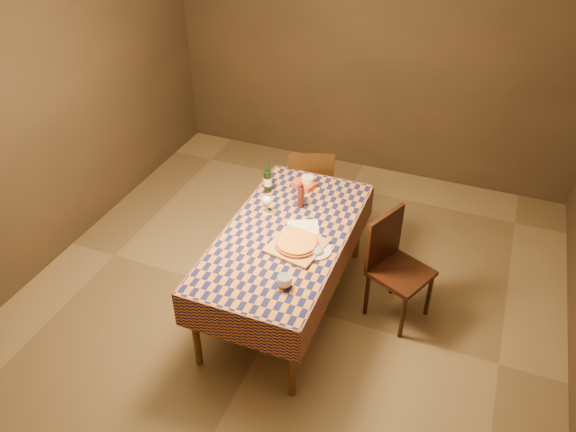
# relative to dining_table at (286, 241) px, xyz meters

# --- Properties ---
(room) EXTENTS (5.00, 5.10, 2.70)m
(room) POSITION_rel_dining_table_xyz_m (0.00, 0.00, 0.66)
(room) COLOR brown
(room) RESTS_ON ground
(dining_table) EXTENTS (0.94, 1.84, 0.77)m
(dining_table) POSITION_rel_dining_table_xyz_m (0.00, 0.00, 0.00)
(dining_table) COLOR brown
(dining_table) RESTS_ON ground
(cutting_board) EXTENTS (0.44, 0.44, 0.02)m
(cutting_board) POSITION_rel_dining_table_xyz_m (0.14, -0.13, 0.09)
(cutting_board) COLOR tan
(cutting_board) RESTS_ON dining_table
(pizza) EXTENTS (0.36, 0.36, 0.03)m
(pizza) POSITION_rel_dining_table_xyz_m (0.14, -0.13, 0.12)
(pizza) COLOR #A3441B
(pizza) RESTS_ON cutting_board
(pepper_mill) EXTENTS (0.07, 0.07, 0.23)m
(pepper_mill) POSITION_rel_dining_table_xyz_m (-0.02, 0.38, 0.19)
(pepper_mill) COLOR #491211
(pepper_mill) RESTS_ON dining_table
(bowl) EXTENTS (0.17, 0.17, 0.04)m
(bowl) POSITION_rel_dining_table_xyz_m (0.13, -0.04, 0.10)
(bowl) COLOR #564048
(bowl) RESTS_ON dining_table
(wine_glass) EXTENTS (0.08, 0.08, 0.17)m
(wine_glass) POSITION_rel_dining_table_xyz_m (-0.24, 0.19, 0.19)
(wine_glass) COLOR white
(wine_glass) RESTS_ON dining_table
(wine_bottle) EXTENTS (0.08, 0.08, 0.28)m
(wine_bottle) POSITION_rel_dining_table_xyz_m (-0.36, 0.50, 0.18)
(wine_bottle) COLOR black
(wine_bottle) RESTS_ON dining_table
(deli_tub) EXTENTS (0.12, 0.12, 0.09)m
(deli_tub) POSITION_rel_dining_table_xyz_m (-0.07, 0.70, 0.12)
(deli_tub) COLOR silver
(deli_tub) RESTS_ON dining_table
(takeout_container) EXTENTS (0.21, 0.17, 0.05)m
(takeout_container) POSITION_rel_dining_table_xyz_m (-0.09, 0.67, 0.10)
(takeout_container) COLOR #B64417
(takeout_container) RESTS_ON dining_table
(white_plate) EXTENTS (0.30, 0.30, 0.01)m
(white_plate) POSITION_rel_dining_table_xyz_m (0.28, -0.11, 0.08)
(white_plate) COLOR silver
(white_plate) RESTS_ON dining_table
(tumbler) EXTENTS (0.11, 0.11, 0.08)m
(tumbler) POSITION_rel_dining_table_xyz_m (0.22, -0.56, 0.12)
(tumbler) COLOR white
(tumbler) RESTS_ON dining_table
(flour_patch) EXTENTS (0.30, 0.27, 0.00)m
(flour_patch) POSITION_rel_dining_table_xyz_m (0.10, 0.12, 0.08)
(flour_patch) COLOR white
(flour_patch) RESTS_ON dining_table
(flour_bag) EXTENTS (0.19, 0.16, 0.05)m
(flour_bag) POSITION_rel_dining_table_xyz_m (0.27, -0.14, 0.10)
(flour_bag) COLOR #9AA8C5
(flour_bag) RESTS_ON dining_table
(chair_far) EXTENTS (0.53, 0.54, 0.93)m
(chair_far) POSITION_rel_dining_table_xyz_m (-0.17, 1.08, -0.17)
(chair_far) COLOR black
(chair_far) RESTS_ON ground
(chair_right) EXTENTS (0.56, 0.56, 0.93)m
(chair_right) POSITION_rel_dining_table_xyz_m (0.82, 0.27, -0.17)
(chair_right) COLOR black
(chair_right) RESTS_ON ground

